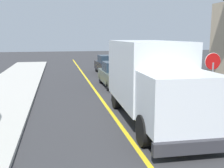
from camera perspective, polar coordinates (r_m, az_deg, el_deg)
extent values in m
cube|color=gold|center=(12.14, -0.19, -6.10)|extent=(0.16, 56.00, 0.01)
cube|color=silver|center=(11.59, 7.23, 2.63)|extent=(2.54, 5.07, 2.60)
cube|color=silver|center=(8.44, 14.21, -3.54)|extent=(2.34, 2.06, 1.70)
cube|color=#1E2D3D|center=(7.57, 17.11, -2.34)|extent=(2.04, 0.14, 0.75)
cube|color=#2D2D33|center=(7.84, 17.17, -12.70)|extent=(2.40, 0.27, 0.36)
cylinder|color=black|center=(9.34, 19.40, -8.55)|extent=(0.33, 1.01, 1.00)
cylinder|color=black|center=(8.53, 6.82, -9.81)|extent=(0.33, 1.01, 1.00)
cylinder|color=black|center=(13.33, 9.83, -2.57)|extent=(0.33, 1.01, 1.00)
cylinder|color=black|center=(12.78, 0.92, -2.97)|extent=(0.33, 1.01, 1.00)
cube|color=#4C564C|center=(18.30, 0.83, 1.51)|extent=(1.82, 4.41, 0.76)
cube|color=#1E2D3D|center=(18.35, 0.74, 3.74)|extent=(1.59, 1.81, 0.64)
cylinder|color=black|center=(17.21, 4.44, -0.19)|extent=(0.22, 0.64, 0.64)
cylinder|color=black|center=(16.83, -0.73, -0.39)|extent=(0.22, 0.64, 0.64)
cylinder|color=black|center=(19.88, 2.15, 1.24)|extent=(0.22, 0.64, 0.64)
cylinder|color=black|center=(19.56, -2.34, 1.09)|extent=(0.22, 0.64, 0.64)
cube|color=black|center=(24.65, -0.82, 3.75)|extent=(1.99, 4.48, 0.76)
cube|color=#1E2D3D|center=(24.73, -0.90, 5.40)|extent=(1.66, 1.87, 0.64)
cylinder|color=black|center=(23.54, 1.85, 2.63)|extent=(0.25, 0.65, 0.64)
cylinder|color=black|center=(23.15, -1.91, 2.51)|extent=(0.25, 0.65, 0.64)
cylinder|color=black|center=(26.23, 0.15, 3.42)|extent=(0.25, 0.65, 0.64)
cylinder|color=black|center=(25.89, -3.24, 3.31)|extent=(0.25, 0.65, 0.64)
cylinder|color=gray|center=(13.35, 20.44, -0.42)|extent=(0.08, 0.08, 2.20)
cylinder|color=red|center=(13.23, 20.68, 4.51)|extent=(0.76, 0.03, 0.76)
cylinder|color=white|center=(13.25, 20.64, 4.52)|extent=(0.80, 0.02, 0.80)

